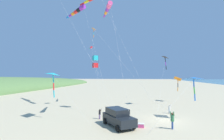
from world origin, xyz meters
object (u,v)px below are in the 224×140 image
at_px(kite_windsock_striped_overhead, 77,11).
at_px(kite_windsock_green_low_center, 108,8).
at_px(person_child_green_jacket, 100,113).
at_px(kite_delta_magenta_far_left, 53,75).
at_px(kite_delta_orange_high_right, 194,79).
at_px(kite_windsock_yellow_midlevel, 91,48).
at_px(kite_delta_purple_drifting, 178,79).
at_px(kite_delta_teal_far_right, 94,30).
at_px(cooler_box, 141,125).
at_px(kite_box_white_trailing, 95,62).
at_px(kite_delta_rainbow_low_near, 165,57).
at_px(parked_car, 118,117).
at_px(person_adult_flyer, 172,119).
at_px(person_child_grey_jacket, 169,108).

bearing_deg(kite_windsock_striped_overhead, kite_windsock_green_low_center, -48.35).
xyz_separation_m(person_child_green_jacket, kite_windsock_striped_overhead, (-7.21, 9.75, 17.23)).
relative_size(kite_delta_magenta_far_left, kite_delta_orange_high_right, 0.81).
bearing_deg(kite_delta_orange_high_right, kite_windsock_yellow_midlevel, 150.49).
distance_m(kite_delta_purple_drifting, kite_delta_teal_far_right, 19.93).
bearing_deg(cooler_box, kite_windsock_striped_overhead, 135.18).
bearing_deg(kite_box_white_trailing, kite_windsock_striped_overhead, 139.53).
height_order(kite_delta_purple_drifting, kite_delta_teal_far_right, kite_delta_teal_far_right).
xyz_separation_m(kite_windsock_green_low_center, kite_windsock_yellow_midlevel, (-5.85, 10.67, -3.16)).
height_order(person_child_green_jacket, kite_delta_purple_drifting, kite_delta_purple_drifting).
relative_size(cooler_box, kite_delta_rainbow_low_near, 0.06).
height_order(kite_windsock_green_low_center, kite_windsock_yellow_midlevel, kite_windsock_green_low_center).
height_order(parked_car, kite_delta_magenta_far_left, kite_delta_magenta_far_left).
relative_size(kite_delta_orange_high_right, kite_delta_teal_far_right, 0.62).
xyz_separation_m(cooler_box, kite_windsock_green_low_center, (-4.23, 3.14, 13.88)).
xyz_separation_m(kite_delta_magenta_far_left, kite_delta_orange_high_right, (17.24, 3.06, -0.55)).
height_order(kite_windsock_green_low_center, kite_delta_orange_high_right, kite_windsock_green_low_center).
height_order(parked_car, kite_windsock_yellow_midlevel, kite_windsock_yellow_midlevel).
bearing_deg(kite_box_white_trailing, parked_car, -58.08).
distance_m(person_child_green_jacket, kite_box_white_trailing, 9.16).
relative_size(kite_windsock_striped_overhead, kite_windsock_yellow_midlevel, 1.18).
height_order(parked_car, kite_box_white_trailing, kite_box_white_trailing).
bearing_deg(parked_car, person_adult_flyer, 0.76).
bearing_deg(kite_windsock_yellow_midlevel, person_adult_flyer, -46.20).
bearing_deg(cooler_box, kite_delta_purple_drifting, 69.26).
bearing_deg(person_child_grey_jacket, kite_delta_teal_far_right, 169.93).
height_order(person_child_grey_jacket, kite_delta_rainbow_low_near, kite_delta_rainbow_low_near).
bearing_deg(kite_delta_teal_far_right, kite_windsock_green_low_center, -59.05).
distance_m(kite_windsock_striped_overhead, kite_windsock_yellow_midlevel, 7.52).
xyz_separation_m(kite_windsock_green_low_center, kite_delta_orange_high_right, (10.57, 1.38, -9.16)).
distance_m(cooler_box, person_child_grey_jacket, 8.33).
relative_size(person_child_grey_jacket, kite_delta_orange_high_right, 0.15).
relative_size(person_child_green_jacket, kite_delta_rainbow_low_near, 0.12).
xyz_separation_m(person_child_green_jacket, kite_windsock_green_low_center, (0.88, 0.66, 13.39)).
relative_size(person_child_grey_jacket, kite_delta_magenta_far_left, 0.19).
xyz_separation_m(kite_delta_orange_high_right, kite_delta_rainbow_low_near, (-2.32, 8.72, 3.73)).
height_order(parked_car, kite_windsock_striped_overhead, kite_windsock_striped_overhead).
distance_m(parked_car, kite_windsock_green_low_center, 13.64).
height_order(parked_car, kite_delta_teal_far_right, kite_delta_teal_far_right).
bearing_deg(person_child_green_jacket, person_adult_flyer, -16.33).
xyz_separation_m(parked_car, kite_windsock_yellow_midlevel, (-7.69, 13.81, 9.98)).
relative_size(person_adult_flyer, kite_windsock_green_low_center, 0.13).
xyz_separation_m(person_child_grey_jacket, kite_delta_orange_high_right, (2.52, -2.86, 4.23)).
bearing_deg(kite_delta_rainbow_low_near, person_child_grey_jacket, -91.98).
relative_size(parked_car, kite_delta_rainbow_low_near, 0.40).
bearing_deg(person_child_green_jacket, kite_windsock_yellow_midlevel, 113.69).
relative_size(cooler_box, person_adult_flyer, 0.34).
bearing_deg(person_child_green_jacket, kite_windsock_striped_overhead, 126.47).
distance_m(cooler_box, kite_windsock_yellow_midlevel, 20.18).
relative_size(person_child_grey_jacket, kite_delta_rainbow_low_near, 0.12).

